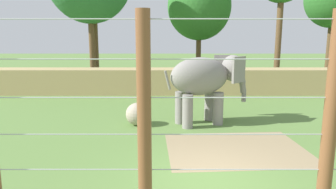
# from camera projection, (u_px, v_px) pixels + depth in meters

# --- Properties ---
(ground_plane) EXTENTS (120.00, 120.00, 0.00)m
(ground_plane) POSITION_uv_depth(u_px,v_px,m) (211.00, 180.00, 8.23)
(ground_plane) COLOR #5B7F3D
(dirt_patch) EXTENTS (4.80, 3.76, 0.01)m
(dirt_patch) POSITION_uv_depth(u_px,v_px,m) (236.00, 149.00, 10.47)
(dirt_patch) COLOR #937F5B
(dirt_patch) RESTS_ON ground
(embankment_wall) EXTENTS (36.00, 1.80, 1.62)m
(embankment_wall) POSITION_uv_depth(u_px,v_px,m) (185.00, 81.00, 20.47)
(embankment_wall) COLOR tan
(embankment_wall) RESTS_ON ground
(elephant) EXTENTS (3.73, 2.39, 2.92)m
(elephant) POSITION_uv_depth(u_px,v_px,m) (206.00, 79.00, 13.21)
(elephant) COLOR gray
(elephant) RESTS_ON ground
(enrichment_ball) EXTENTS (0.96, 0.96, 0.96)m
(enrichment_ball) POSITION_uv_depth(u_px,v_px,m) (137.00, 114.00, 13.19)
(enrichment_ball) COLOR tan
(enrichment_ball) RESTS_ON ground
(cable_fence) EXTENTS (9.51, 0.25, 4.16)m
(cable_fence) POSITION_uv_depth(u_px,v_px,m) (235.00, 132.00, 5.40)
(cable_fence) COLOR brown
(cable_fence) RESTS_ON ground
(tree_behind_wall) EXTENTS (5.47, 5.47, 9.09)m
(tree_behind_wall) POSITION_uv_depth(u_px,v_px,m) (199.00, 7.00, 26.94)
(tree_behind_wall) COLOR brown
(tree_behind_wall) RESTS_ON ground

